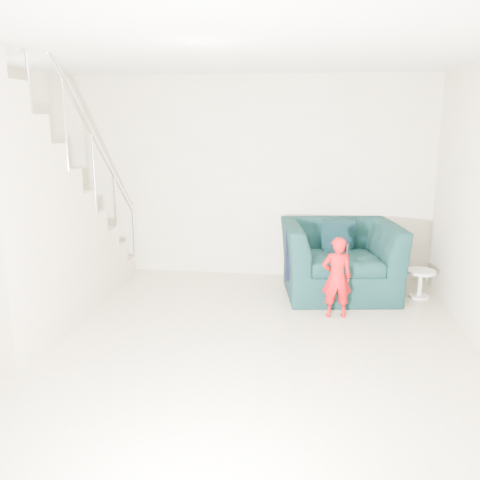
# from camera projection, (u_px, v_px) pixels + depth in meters

# --- Properties ---
(floor) EXTENTS (5.50, 5.50, 0.00)m
(floor) POSITION_uv_depth(u_px,v_px,m) (206.00, 362.00, 4.53)
(floor) COLOR tan
(floor) RESTS_ON ground
(ceiling) EXTENTS (5.50, 5.50, 0.00)m
(ceiling) POSITION_uv_depth(u_px,v_px,m) (200.00, 41.00, 3.91)
(ceiling) COLOR silver
(ceiling) RESTS_ON back_wall
(back_wall) EXTENTS (5.00, 0.00, 5.00)m
(back_wall) POSITION_uv_depth(u_px,v_px,m) (244.00, 178.00, 6.88)
(back_wall) COLOR #BAAC97
(back_wall) RESTS_ON floor
(front_wall) EXTENTS (5.00, 0.00, 5.00)m
(front_wall) POSITION_uv_depth(u_px,v_px,m) (23.00, 371.00, 1.57)
(front_wall) COLOR #BAAC97
(front_wall) RESTS_ON floor
(armchair) EXTENTS (1.53, 1.38, 0.89)m
(armchair) POSITION_uv_depth(u_px,v_px,m) (339.00, 259.00, 6.27)
(armchair) COLOR black
(armchair) RESTS_ON floor
(toddler) EXTENTS (0.36, 0.26, 0.90)m
(toddler) POSITION_uv_depth(u_px,v_px,m) (337.00, 277.00, 5.50)
(toddler) COLOR #A7050A
(toddler) RESTS_ON floor
(side_table) EXTENTS (0.34, 0.34, 0.34)m
(side_table) POSITION_uv_depth(u_px,v_px,m) (420.00, 279.00, 6.16)
(side_table) COLOR silver
(side_table) RESTS_ON floor
(staircase) EXTENTS (1.02, 3.03, 3.62)m
(staircase) POSITION_uv_depth(u_px,v_px,m) (20.00, 239.00, 5.10)
(staircase) COLOR #ADA089
(staircase) RESTS_ON floor
(cushion) EXTENTS (0.41, 0.19, 0.40)m
(cushion) POSITION_uv_depth(u_px,v_px,m) (338.00, 235.00, 6.48)
(cushion) COLOR black
(cushion) RESTS_ON armchair
(throw) EXTENTS (0.06, 0.56, 0.62)m
(throw) POSITION_uv_depth(u_px,v_px,m) (289.00, 250.00, 6.23)
(throw) COLOR black
(throw) RESTS_ON armchair
(phone) EXTENTS (0.03, 0.05, 0.10)m
(phone) POSITION_uv_depth(u_px,v_px,m) (348.00, 249.00, 5.38)
(phone) COLOR black
(phone) RESTS_ON toddler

